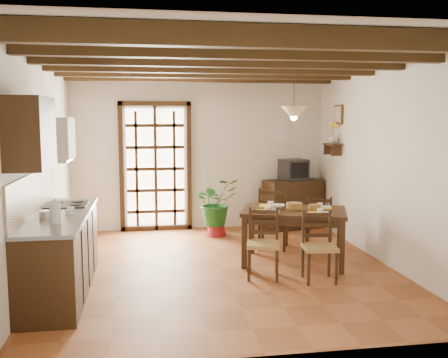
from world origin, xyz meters
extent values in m
plane|color=brown|center=(0.00, 0.00, 0.00)|extent=(5.00, 5.00, 0.00)
cube|color=silver|center=(0.00, 2.50, 1.40)|extent=(4.50, 0.02, 2.80)
cube|color=silver|center=(0.00, -2.50, 1.40)|extent=(4.50, 0.02, 2.80)
cube|color=silver|center=(-2.25, 0.00, 1.40)|extent=(0.02, 5.00, 2.80)
cube|color=silver|center=(2.25, 0.00, 1.40)|extent=(0.02, 5.00, 2.80)
cube|color=white|center=(0.00, 0.00, 2.80)|extent=(4.50, 5.00, 0.02)
cube|color=black|center=(0.00, -2.10, 2.69)|extent=(4.50, 0.14, 0.20)
cube|color=black|center=(0.00, -1.26, 2.69)|extent=(4.50, 0.14, 0.20)
cube|color=black|center=(0.00, -0.42, 2.69)|extent=(4.50, 0.14, 0.20)
cube|color=black|center=(0.00, 0.42, 2.69)|extent=(4.50, 0.14, 0.20)
cube|color=black|center=(0.00, 1.26, 2.69)|extent=(4.50, 0.14, 0.20)
cube|color=black|center=(0.00, 2.10, 2.69)|extent=(4.50, 0.14, 0.20)
cube|color=white|center=(-0.80, 2.49, 1.10)|extent=(1.01, 0.02, 2.11)
cube|color=black|center=(-0.80, 2.44, 2.24)|extent=(1.26, 0.10, 0.08)
cube|color=black|center=(-1.39, 2.44, 1.10)|extent=(0.08, 0.10, 2.28)
cube|color=black|center=(-0.21, 2.44, 1.10)|extent=(0.08, 0.10, 2.28)
cube|color=black|center=(-0.80, 2.42, 1.10)|extent=(1.01, 0.03, 2.02)
cube|color=black|center=(-1.95, -0.60, 0.44)|extent=(0.60, 2.20, 0.88)
cube|color=slate|center=(-1.95, -0.60, 0.90)|extent=(0.64, 2.25, 0.04)
cube|color=tan|center=(-2.23, -0.60, 1.13)|extent=(0.02, 2.20, 0.50)
cube|color=black|center=(-2.08, -1.30, 1.85)|extent=(0.35, 0.80, 0.70)
cube|color=white|center=(-2.05, -0.05, 1.75)|extent=(0.38, 0.60, 0.50)
cube|color=silver|center=(-2.05, -0.05, 1.48)|extent=(0.32, 0.55, 0.04)
cube|color=black|center=(-1.95, -0.05, 0.93)|extent=(0.50, 0.55, 0.02)
cylinder|color=white|center=(-1.90, -1.15, 1.03)|extent=(0.11, 0.11, 0.24)
cylinder|color=silver|center=(-2.05, -0.85, 0.95)|extent=(0.14, 0.14, 0.10)
cube|color=#341F10|center=(1.03, 0.09, 0.72)|extent=(1.60, 1.30, 0.05)
cube|color=#341F10|center=(1.03, 0.09, 0.65)|extent=(1.44, 1.17, 0.10)
cube|color=#341F10|center=(1.75, 0.24, 0.35)|extent=(0.09, 0.09, 0.70)
cube|color=#341F10|center=(0.56, 0.66, 0.35)|extent=(0.09, 0.09, 0.70)
cube|color=#341F10|center=(1.49, -0.48, 0.35)|extent=(0.09, 0.09, 0.70)
cube|color=#341F10|center=(0.30, -0.06, 0.35)|extent=(0.09, 0.09, 0.70)
cube|color=#A17F44|center=(0.46, -0.47, 0.43)|extent=(0.48, 0.47, 0.05)
cube|color=black|center=(0.50, -0.31, 0.65)|extent=(0.40, 0.13, 0.44)
cube|color=black|center=(0.46, -0.47, 0.21)|extent=(0.46, 0.44, 0.43)
cube|color=#A17F44|center=(1.11, -0.70, 0.42)|extent=(0.43, 0.41, 0.05)
cube|color=black|center=(1.12, -0.54, 0.64)|extent=(0.40, 0.07, 0.43)
cube|color=black|center=(1.11, -0.70, 0.21)|extent=(0.40, 0.39, 0.42)
cube|color=#A17F44|center=(0.94, 0.88, 0.47)|extent=(0.56, 0.55, 0.05)
cube|color=black|center=(0.88, 0.72, 0.71)|extent=(0.42, 0.20, 0.48)
cube|color=black|center=(0.94, 0.88, 0.24)|extent=(0.54, 0.53, 0.47)
cube|color=#A17F44|center=(1.59, 0.65, 0.42)|extent=(0.50, 0.49, 0.05)
cube|color=black|center=(1.53, 0.50, 0.63)|extent=(0.38, 0.18, 0.43)
cube|color=black|center=(1.59, 0.65, 0.21)|extent=(0.48, 0.47, 0.42)
cube|color=yellow|center=(0.68, -0.13, 0.74)|extent=(0.32, 0.24, 0.01)
cube|color=yellow|center=(1.37, -0.13, 0.74)|extent=(0.32, 0.24, 0.01)
cube|color=yellow|center=(0.68, 0.31, 0.74)|extent=(0.32, 0.24, 0.01)
cube|color=yellow|center=(1.37, 0.31, 0.74)|extent=(0.32, 0.24, 0.01)
cylinder|color=olive|center=(1.03, 0.09, 0.79)|extent=(0.22, 0.22, 0.09)
imported|color=white|center=(0.81, 0.22, 0.78)|extent=(0.26, 0.26, 0.05)
cube|color=black|center=(1.66, 2.23, 0.44)|extent=(1.12, 0.71, 0.88)
cube|color=black|center=(1.66, 2.23, 1.07)|extent=(0.52, 0.49, 0.37)
cube|color=black|center=(1.66, 2.03, 1.07)|extent=(0.34, 0.11, 0.28)
cube|color=white|center=(1.50, 2.48, 1.75)|extent=(0.25, 0.03, 0.32)
cone|color=maroon|center=(0.19, 1.84, 0.11)|extent=(0.35, 0.35, 0.21)
imported|color=#144C19|center=(0.19, 1.84, 0.57)|extent=(2.31, 2.14, 2.09)
cube|color=black|center=(2.14, 1.60, 1.55)|extent=(0.20, 0.42, 0.03)
cube|color=black|center=(2.14, 1.43, 1.46)|extent=(0.18, 0.03, 0.18)
cube|color=black|center=(2.14, 1.77, 1.46)|extent=(0.18, 0.03, 0.18)
imported|color=#B2BFB2|center=(2.14, 1.60, 1.65)|extent=(0.15, 0.15, 0.15)
sphere|color=yellow|center=(2.14, 1.60, 1.86)|extent=(0.14, 0.14, 0.14)
cylinder|color=#144C19|center=(2.14, 1.60, 1.71)|extent=(0.01, 0.01, 0.28)
cube|color=brown|center=(2.23, 1.60, 2.05)|extent=(0.03, 0.32, 0.32)
cube|color=#C3B292|center=(2.21, 1.60, 2.05)|extent=(0.01, 0.26, 0.26)
cylinder|color=black|center=(1.03, 0.19, 2.45)|extent=(0.01, 0.01, 0.70)
cone|color=beige|center=(1.03, 0.19, 2.08)|extent=(0.36, 0.36, 0.14)
sphere|color=#FFD88C|center=(1.03, 0.19, 2.00)|extent=(0.09, 0.09, 0.09)
camera|label=1|loc=(-0.97, -6.39, 2.00)|focal=40.00mm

